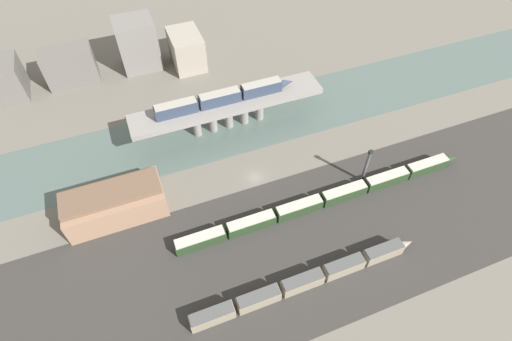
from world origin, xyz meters
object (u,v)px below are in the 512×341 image
at_px(train_yard_mid, 327,199).
at_px(train_yard_near, 307,280).
at_px(train_on_bridge, 225,97).
at_px(warehouse_building, 115,203).
at_px(signal_tower, 366,166).

bearing_deg(train_yard_mid, train_yard_near, -128.56).
bearing_deg(train_yard_near, train_on_bridge, 90.48).
height_order(train_on_bridge, warehouse_building, train_on_bridge).
bearing_deg(train_yard_mid, train_on_bridge, 112.34).
distance_m(train_yard_mid, signal_tower, 13.76).
distance_m(train_on_bridge, warehouse_building, 42.51).
distance_m(train_on_bridge, signal_tower, 44.44).
distance_m(train_on_bridge, train_yard_mid, 41.52).
distance_m(train_yard_near, train_yard_mid, 23.83).
height_order(warehouse_building, signal_tower, signal_tower).
xyz_separation_m(warehouse_building, signal_tower, (64.40, -13.33, 1.59)).
xyz_separation_m(train_yard_near, warehouse_building, (-36.86, 35.20, 2.63)).
relative_size(train_yard_mid, signal_tower, 6.85).
distance_m(train_yard_mid, warehouse_building, 54.37).
xyz_separation_m(train_on_bridge, train_yard_near, (0.47, -55.91, -9.93)).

